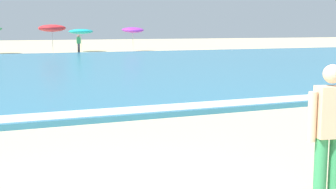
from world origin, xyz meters
TOP-DOWN VIEW (x-y plane):
  - sea at (0.00, 19.44)m, footprint 120.00×28.00m
  - surf_foam at (0.00, 6.04)m, footprint 120.00×0.90m
  - beach_umbrella_4 at (4.12, 34.39)m, footprint 2.25×2.27m
  - beach_umbrella_5 at (7.05, 36.98)m, footprint 2.19×2.20m
  - beach_umbrella_6 at (11.54, 35.60)m, footprint 2.02×2.05m
  - beachgoer_near_row_left at (6.27, 34.23)m, footprint 0.32×0.20m

SIDE VIEW (x-z plane):
  - sea at x=0.00m, z-range 0.00..0.14m
  - surf_foam at x=0.00m, z-range 0.14..0.15m
  - beachgoer_near_row_left at x=6.27m, z-range 0.05..1.63m
  - beach_umbrella_5 at x=7.05m, z-range 0.79..2.87m
  - beach_umbrella_6 at x=11.54m, z-range 0.83..3.10m
  - beach_umbrella_4 at x=4.12m, z-range 0.90..3.36m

